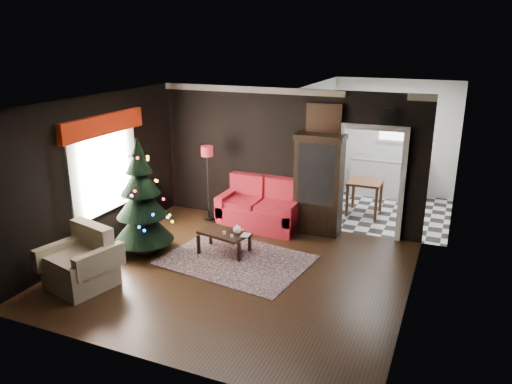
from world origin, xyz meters
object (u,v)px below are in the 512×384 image
at_px(wall_clock, 389,116).
at_px(kitchen_table, 364,197).
at_px(floor_lamp, 208,183).
at_px(christmas_tree, 141,198).
at_px(teapot, 237,230).
at_px(armchair, 80,259).
at_px(curio_cabinet, 319,187).
at_px(loveseat, 260,204).
at_px(coffee_table, 224,242).

bearing_deg(wall_clock, kitchen_table, 113.75).
relative_size(floor_lamp, wall_clock, 4.94).
bearing_deg(floor_lamp, wall_clock, 7.58).
xyz_separation_m(christmas_tree, teapot, (1.59, 0.57, -0.56)).
distance_m(armchair, wall_clock, 5.82).
bearing_deg(teapot, armchair, -131.21).
distance_m(curio_cabinet, christmas_tree, 3.40).
bearing_deg(curio_cabinet, christmas_tree, -140.14).
bearing_deg(loveseat, teapot, -84.45).
height_order(floor_lamp, armchair, floor_lamp).
bearing_deg(coffee_table, kitchen_table, 58.00).
bearing_deg(armchair, loveseat, 78.79).
relative_size(floor_lamp, armchair, 1.69).
height_order(coffee_table, teapot, teapot).
bearing_deg(floor_lamp, curio_cabinet, 7.08).
bearing_deg(curio_cabinet, armchair, -127.50).
bearing_deg(kitchen_table, floor_lamp, -149.83).
xyz_separation_m(curio_cabinet, christmas_tree, (-2.61, -2.18, 0.10)).
relative_size(curio_cabinet, christmas_tree, 0.93).
bearing_deg(floor_lamp, teapot, -45.76).
bearing_deg(kitchen_table, wall_clock, -66.25).
distance_m(armchair, kitchen_table, 6.09).
height_order(floor_lamp, christmas_tree, christmas_tree).
distance_m(curio_cabinet, kitchen_table, 1.67).
distance_m(curio_cabinet, wall_clock, 1.88).
bearing_deg(teapot, floor_lamp, 134.24).
bearing_deg(curio_cabinet, loveseat, -169.17).
bearing_deg(coffee_table, armchair, -127.29).
bearing_deg(teapot, loveseat, 95.55).
height_order(armchair, kitchen_table, armchair).
distance_m(loveseat, curio_cabinet, 1.25).
height_order(coffee_table, kitchen_table, kitchen_table).
height_order(curio_cabinet, teapot, curio_cabinet).
xyz_separation_m(loveseat, curio_cabinet, (1.15, 0.22, 0.45)).
height_order(loveseat, teapot, loveseat).
height_order(curio_cabinet, armchair, curio_cabinet).
bearing_deg(wall_clock, christmas_tree, -148.25).
relative_size(curio_cabinet, floor_lamp, 1.20).
bearing_deg(coffee_table, loveseat, 85.45).
relative_size(teapot, wall_clock, 0.53).
relative_size(coffee_table, teapot, 5.17).
bearing_deg(teapot, curio_cabinet, 57.70).
bearing_deg(kitchen_table, coffee_table, -122.00).
bearing_deg(curio_cabinet, wall_clock, 8.53).
distance_m(curio_cabinet, coffee_table, 2.19).
bearing_deg(wall_clock, loveseat, -170.34).
distance_m(armchair, teapot, 2.67).
bearing_deg(wall_clock, armchair, -136.33).
bearing_deg(loveseat, coffee_table, -94.55).
height_order(christmas_tree, coffee_table, christmas_tree).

